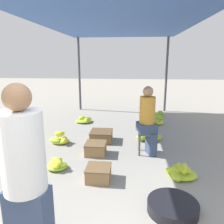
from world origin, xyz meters
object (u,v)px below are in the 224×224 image
Objects in this scene: banana_pile_right_0 at (157,115)px; banana_pile_right_1 at (148,135)px; banana_pile_left_0 at (57,164)px; crate_near at (101,136)px; stool at (146,136)px; vendor_foreground at (26,179)px; banana_pile_left_2 at (84,120)px; crate_mid at (99,173)px; basin_black at (173,207)px; banana_pile_right_2 at (181,172)px; banana_pile_left_1 at (59,139)px; banana_pile_right_3 at (155,121)px; crate_far at (96,148)px; vendor_seated at (148,119)px.

banana_pile_right_0 is 0.82× the size of banana_pile_right_1.
banana_pile_left_0 reaches higher than banana_pile_right_0.
crate_near reaches higher than banana_pile_right_1.
stool is 1.79m from banana_pile_left_0.
vendor_foreground is 2.88m from stool.
crate_mid reaches higher than banana_pile_left_2.
banana_pile_right_1 is (-0.13, 2.53, 0.02)m from basin_black.
banana_pile_right_0 reaches higher than basin_black.
vendor_foreground reaches higher than banana_pile_right_2.
banana_pile_left_1 is at bearing 135.67° from basin_black.
banana_pile_left_1 is at bearing 169.54° from stool.
stool reaches higher than banana_pile_left_2.
banana_pile_right_0 is 0.96× the size of banana_pile_right_3.
crate_far is at bearing -71.98° from banana_pile_left_2.
banana_pile_left_2 is 2.31m from crate_far.
crate_near is at bearing 86.44° from vendor_foreground.
crate_far is at bearing -171.84° from stool.
vendor_foreground is 2.71× the size of banana_pile_right_1.
banana_pile_right_3 is 2.04m from crate_near.
banana_pile_right_3 is at bearing 47.22° from crate_near.
banana_pile_left_2 is (-0.14, 2.85, -0.01)m from banana_pile_left_0.
basin_black is 1.02× the size of banana_pile_right_1.
banana_pile_right_1 is at bearing 69.20° from vendor_foreground.
banana_pile_left_1 reaches higher than banana_pile_right_1.
vendor_seated is at bearing -10.52° from banana_pile_left_1.
vendor_seated is at bearing -100.34° from banana_pile_right_0.
banana_pile_right_0 is (2.46, 2.58, -0.02)m from banana_pile_left_1.
banana_pile_left_0 is 0.83m from crate_mid.
stool is 0.85m from banana_pile_right_1.
banana_pile_right_0 is at bearing 56.56° from crate_near.
vendor_foreground is at bearing -104.42° from crate_mid.
banana_pile_left_2 is at bearing 127.20° from banana_pile_right_2.
banana_pile_left_1 is (-0.33, 1.14, 0.01)m from banana_pile_left_0.
banana_pile_right_2 is at bearing -59.77° from stool.
banana_pile_left_1 reaches higher than crate_far.
vendor_foreground is at bearing -114.69° from stool.
banana_pile_right_2 is at bearing -25.71° from crate_far.
banana_pile_right_3 reaches higher than crate_mid.
banana_pile_right_3 is at bearing 76.83° from banana_pile_right_1.
vendor_foreground reaches higher than banana_pile_right_1.
crate_mid is (-1.36, -4.01, 0.04)m from banana_pile_right_0.
banana_pile_right_3 is at bearing 92.04° from banana_pile_right_2.
banana_pile_right_1 is (-0.46, -2.13, 0.02)m from banana_pile_right_0.
stool is 1.12× the size of crate_far.
vendor_foreground is 4.73m from banana_pile_left_2.
banana_pile_left_1 is 1.81m from crate_mid.
basin_black is 2.98m from banana_pile_left_1.
banana_pile_right_2 is at bearing -87.96° from banana_pile_right_3.
banana_pile_right_0 is (0.56, 2.93, -0.29)m from stool.
crate_far reaches higher than crate_mid.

